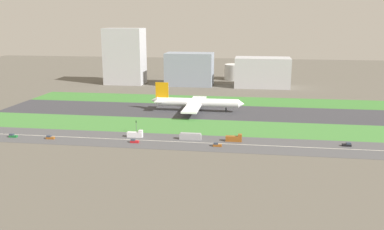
{
  "coord_description": "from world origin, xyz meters",
  "views": [
    {
      "loc": [
        34.36,
        -273.29,
        62.13
      ],
      "look_at": [
        -1.01,
        -36.5,
        6.0
      ],
      "focal_mm": 38.2,
      "sensor_mm": 36.0,
      "label": 1
    }
  ],
  "objects": [
    {
      "name": "truck_0",
      "position": [
        -27.24,
        -68.0,
        1.67
      ],
      "size": [
        8.4,
        2.5,
        4.0
      ],
      "color": "silver",
      "rests_on": "highway"
    },
    {
      "name": "bus_0",
      "position": [
        2.83,
        -68.0,
        1.82
      ],
      "size": [
        11.6,
        2.5,
        3.5
      ],
      "color": "#99999E",
      "rests_on": "highway"
    },
    {
      "name": "highway_centerline",
      "position": [
        0.0,
        -73.0,
        0.11
      ],
      "size": [
        266.0,
        0.5,
        0.01
      ],
      "primitive_type": "cube",
      "color": "silver",
      "rests_on": "highway"
    },
    {
      "name": "truck_1",
      "position": [
        25.97,
        -68.0,
        1.67
      ],
      "size": [
        8.4,
        2.5,
        4.0
      ],
      "color": "brown",
      "rests_on": "highway"
    },
    {
      "name": "highway",
      "position": [
        0.0,
        -73.0,
        0.05
      ],
      "size": [
        280.0,
        28.0,
        0.1
      ],
      "primitive_type": "cube",
      "color": "#4C4C4F",
      "rests_on": "ground_plane"
    },
    {
      "name": "car_0",
      "position": [
        -71.37,
        -78.0,
        0.92
      ],
      "size": [
        4.4,
        1.8,
        2.0
      ],
      "rotation": [
        0.0,
        0.0,
        3.14
      ],
      "color": "brown",
      "rests_on": "highway"
    },
    {
      "name": "office_tower",
      "position": [
        43.2,
        114.0,
        13.81
      ],
      "size": [
        50.89,
        28.57,
        27.61
      ],
      "primitive_type": "cube",
      "color": "#B2B2B7",
      "rests_on": "ground_plane"
    },
    {
      "name": "car_4",
      "position": [
        82.52,
        -68.0,
        0.92
      ],
      "size": [
        4.4,
        1.8,
        2.0
      ],
      "color": "black",
      "rests_on": "highway"
    },
    {
      "name": "fuel_tank_west",
      "position": [
        16.12,
        159.0,
        8.06
      ],
      "size": [
        22.96,
        22.96,
        16.12
      ],
      "primitive_type": "cylinder",
      "color": "silver",
      "rests_on": "ground_plane"
    },
    {
      "name": "airliner",
      "position": [
        -4.2,
        0.0,
        6.23
      ],
      "size": [
        65.0,
        56.0,
        19.7
      ],
      "color": "white",
      "rests_on": "runway"
    },
    {
      "name": "hangar_building",
      "position": [
        -25.99,
        114.0,
        15.57
      ],
      "size": [
        44.95,
        25.96,
        31.15
      ],
      "primitive_type": "cube",
      "color": "gray",
      "rests_on": "ground_plane"
    },
    {
      "name": "runway",
      "position": [
        0.0,
        0.0,
        0.05
      ],
      "size": [
        280.0,
        46.0,
        0.1
      ],
      "primitive_type": "cube",
      "color": "#38383D",
      "rests_on": "ground_plane"
    },
    {
      "name": "terminal_building",
      "position": [
        -90.0,
        114.0,
        27.03
      ],
      "size": [
        37.39,
        24.36,
        54.06
      ],
      "primitive_type": "cube",
      "color": "#B2B2B7",
      "rests_on": "ground_plane"
    },
    {
      "name": "ground_plane",
      "position": [
        0.0,
        0.0,
        0.0
      ],
      "size": [
        800.0,
        800.0,
        0.0
      ],
      "primitive_type": "plane",
      "color": "#5B564C"
    },
    {
      "name": "car_1",
      "position": [
        -92.78,
        -78.0,
        0.92
      ],
      "size": [
        4.4,
        1.8,
        2.0
      ],
      "rotation": [
        0.0,
        0.0,
        3.14
      ],
      "color": "#19662D",
      "rests_on": "highway"
    },
    {
      "name": "car_2",
      "position": [
        -24.99,
        -78.0,
        0.92
      ],
      "size": [
        4.4,
        1.8,
        2.0
      ],
      "rotation": [
        0.0,
        0.0,
        3.14
      ],
      "color": "#B2191E",
      "rests_on": "highway"
    },
    {
      "name": "traffic_light",
      "position": [
        -29.03,
        -60.01,
        4.29
      ],
      "size": [
        0.36,
        0.5,
        7.2
      ],
      "color": "#4C4C51",
      "rests_on": "highway"
    },
    {
      "name": "car_3",
      "position": [
        17.85,
        -78.0,
        0.92
      ],
      "size": [
        4.4,
        1.8,
        2.0
      ],
      "rotation": [
        0.0,
        0.0,
        3.14
      ],
      "color": "brown",
      "rests_on": "highway"
    },
    {
      "name": "grass_median_south",
      "position": [
        0.0,
        -41.0,
        0.05
      ],
      "size": [
        280.0,
        36.0,
        0.1
      ],
      "primitive_type": "cube",
      "color": "#427F38",
      "rests_on": "ground_plane"
    },
    {
      "name": "grass_median_north",
      "position": [
        0.0,
        41.0,
        0.05
      ],
      "size": [
        280.0,
        36.0,
        0.1
      ],
      "primitive_type": "cube",
      "color": "#3D7A33",
      "rests_on": "ground_plane"
    }
  ]
}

